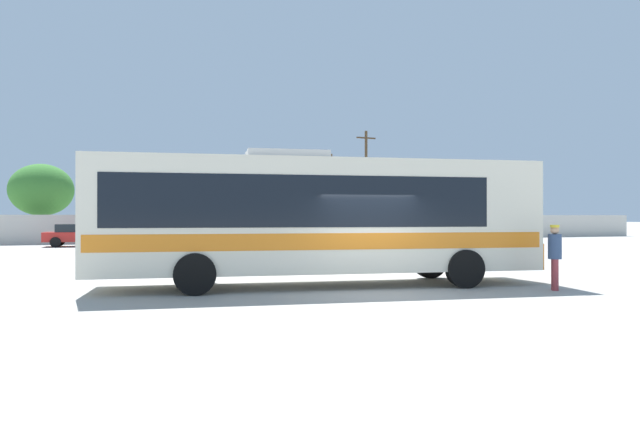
{
  "coord_description": "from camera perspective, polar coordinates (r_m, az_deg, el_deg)",
  "views": [
    {
      "loc": [
        -5.83,
        -13.0,
        1.95
      ],
      "look_at": [
        -0.06,
        4.21,
        2.03
      ],
      "focal_mm": 31.51,
      "sensor_mm": 36.0,
      "label": 1
    }
  ],
  "objects": [
    {
      "name": "attendant_by_bus_door",
      "position": [
        15.95,
        22.74,
        -3.72
      ],
      "size": [
        0.47,
        0.47,
        1.71
      ],
      "color": "#99383D",
      "rests_on": "ground_plane"
    },
    {
      "name": "utility_pole_far",
      "position": [
        48.34,
        4.7,
        3.14
      ],
      "size": [
        1.8,
        0.27,
        9.25
      ],
      "color": "#4C3823",
      "rests_on": "ground_plane"
    },
    {
      "name": "coach_bus_cream_orange",
      "position": [
        15.59,
        -0.59,
        -0.12
      ],
      "size": [
        12.46,
        4.04,
        3.72
      ],
      "color": "silver",
      "rests_on": "ground_plane"
    },
    {
      "name": "roadside_tree_midleft",
      "position": [
        49.13,
        -15.42,
        1.88
      ],
      "size": [
        3.54,
        3.54,
        5.29
      ],
      "color": "brown",
      "rests_on": "ground_plane"
    },
    {
      "name": "perimeter_wall",
      "position": [
        42.96,
        -10.73,
        -1.49
      ],
      "size": [
        80.0,
        0.3,
        2.03
      ],
      "primitive_type": "cube",
      "color": "beige",
      "rests_on": "ground_plane"
    },
    {
      "name": "roadside_tree_left",
      "position": [
        46.43,
        -26.43,
        2.16
      ],
      "size": [
        4.52,
        4.52,
        5.81
      ],
      "color": "brown",
      "rests_on": "ground_plane"
    },
    {
      "name": "parked_car_leftmost_red",
      "position": [
        39.14,
        -23.27,
        -1.97
      ],
      "size": [
        4.29,
        2.06,
        1.43
      ],
      "color": "red",
      "rests_on": "ground_plane"
    },
    {
      "name": "ground_plane",
      "position": [
        23.81,
        -4.31,
        -4.94
      ],
      "size": [
        300.0,
        300.0,
        0.0
      ],
      "primitive_type": "plane",
      "color": "#A3A099"
    },
    {
      "name": "utility_pole_near",
      "position": [
        48.11,
        1.13,
        1.97
      ],
      "size": [
        1.8,
        0.35,
        7.28
      ],
      "color": "#4C3823",
      "rests_on": "ground_plane"
    },
    {
      "name": "parked_car_rightmost_grey",
      "position": [
        42.77,
        3.58,
        -1.77
      ],
      "size": [
        4.58,
        2.04,
        1.55
      ],
      "color": "slate",
      "rests_on": "ground_plane"
    },
    {
      "name": "parked_car_second_silver",
      "position": [
        39.08,
        -13.33,
        -1.92
      ],
      "size": [
        4.31,
        2.0,
        1.53
      ],
      "color": "#B7BABF",
      "rests_on": "ground_plane"
    },
    {
      "name": "parked_car_third_dark_blue",
      "position": [
        40.11,
        -4.55,
        -1.95
      ],
      "size": [
        4.3,
        2.23,
        1.43
      ],
      "color": "navy",
      "rests_on": "ground_plane"
    }
  ]
}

